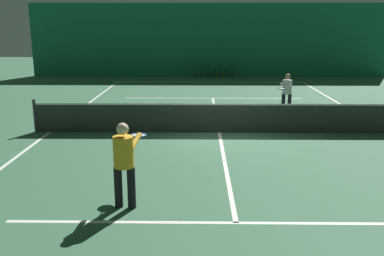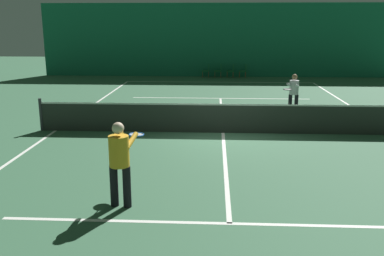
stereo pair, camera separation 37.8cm
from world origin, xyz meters
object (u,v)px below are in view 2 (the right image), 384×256
at_px(courtside_chair_1, 219,70).
at_px(courtside_chair_3, 244,70).
at_px(courtside_chair_2, 231,70).
at_px(player_far, 294,91).
at_px(courtside_chair_0, 207,70).
at_px(tennis_net, 223,117).
at_px(player_near, 120,158).

xyz_separation_m(courtside_chair_1, courtside_chair_3, (1.58, 0.00, 0.00)).
relative_size(courtside_chair_2, courtside_chair_3, 1.00).
xyz_separation_m(player_far, courtside_chair_1, (-2.76, 11.01, -0.41)).
xyz_separation_m(player_far, courtside_chair_0, (-3.54, 11.01, -0.41)).
relative_size(player_far, courtside_chair_1, 1.83).
relative_size(courtside_chair_0, courtside_chair_2, 1.00).
distance_m(tennis_net, player_far, 4.17).
distance_m(courtside_chair_0, courtside_chair_1, 0.79).
distance_m(player_near, courtside_chair_2, 20.05).
distance_m(player_near, courtside_chair_3, 20.18).
height_order(player_far, courtside_chair_2, player_far).
relative_size(tennis_net, player_near, 7.16).
xyz_separation_m(player_near, courtside_chair_0, (1.28, 19.84, -0.49)).
xyz_separation_m(tennis_net, player_far, (2.75, 3.10, 0.38)).
height_order(courtside_chair_0, courtside_chair_3, same).
height_order(player_far, courtside_chair_0, player_far).
xyz_separation_m(player_near, courtside_chair_1, (2.07, 19.84, -0.49)).
distance_m(player_far, courtside_chair_3, 11.09).
bearing_deg(courtside_chair_0, courtside_chair_1, 90.00).
height_order(player_near, courtside_chair_0, player_near).
height_order(player_near, courtside_chair_3, player_near).
xyz_separation_m(courtside_chair_0, courtside_chair_1, (0.79, 0.00, 0.00)).
distance_m(player_near, player_far, 10.06).
bearing_deg(courtside_chair_2, player_near, -8.20).
xyz_separation_m(player_far, courtside_chair_2, (-1.97, 11.01, -0.41)).
bearing_deg(courtside_chair_3, tennis_net, -6.36).
distance_m(player_near, courtside_chair_0, 19.89).
bearing_deg(player_far, courtside_chair_3, -149.75).
distance_m(tennis_net, courtside_chair_3, 14.21).
xyz_separation_m(tennis_net, courtside_chair_0, (-0.79, 14.12, -0.03)).
height_order(tennis_net, courtside_chair_2, tennis_net).
distance_m(tennis_net, courtside_chair_0, 14.14).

